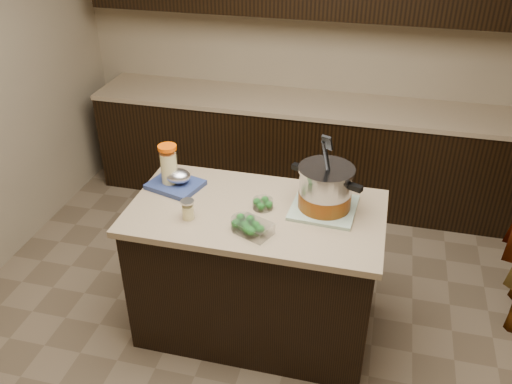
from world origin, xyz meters
TOP-DOWN VIEW (x-y plane):
  - ground_plane at (0.00, 0.00)m, footprint 4.00×4.00m
  - room_shell at (0.00, 0.00)m, footprint 4.04×4.04m
  - back_cabinets at (0.00, 1.74)m, footprint 3.60×0.63m
  - island at (0.00, 0.00)m, footprint 1.46×0.81m
  - dish_towel at (0.37, 0.10)m, footprint 0.38×0.38m
  - stock_pot at (0.37, 0.10)m, footprint 0.42×0.42m
  - lemonade_pitcher at (-0.57, 0.13)m, footprint 0.14×0.14m
  - mason_jar at (-0.35, -0.17)m, footprint 0.10×0.10m
  - broccoli_tub_left at (0.03, 0.03)m, footprint 0.15×0.15m
  - broccoli_tub_right at (-0.02, -0.19)m, footprint 0.17×0.17m
  - broccoli_tub_rect at (0.04, -0.23)m, footprint 0.22×0.20m
  - blue_tray at (-0.53, 0.13)m, footprint 0.36×0.32m

SIDE VIEW (x-z plane):
  - ground_plane at x=0.00m, z-range 0.00..0.00m
  - island at x=0.00m, z-range 0.00..0.90m
  - dish_towel at x=0.37m, z-range 0.90..0.92m
  - broccoli_tub_left at x=0.03m, z-range 0.90..0.95m
  - broccoli_tub_right at x=-0.02m, z-range 0.90..0.96m
  - broccoli_tub_rect at x=0.04m, z-range 0.90..0.96m
  - blue_tray at x=-0.53m, z-range 0.88..1.00m
  - back_cabinets at x=0.00m, z-range -0.22..2.10m
  - mason_jar at x=-0.35m, z-range 0.89..1.02m
  - stock_pot at x=0.37m, z-range 0.80..1.25m
  - lemonade_pitcher at x=-0.57m, z-range 0.89..1.16m
  - room_shell at x=0.00m, z-range 0.35..3.07m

